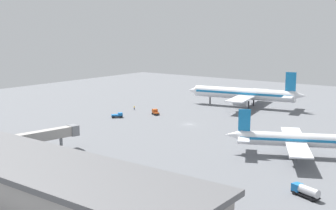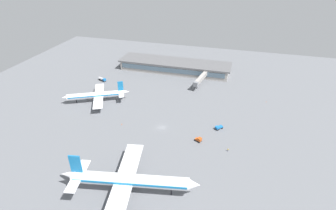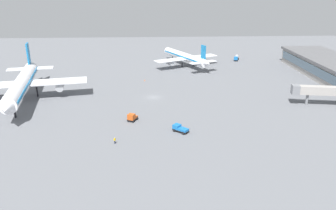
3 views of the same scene
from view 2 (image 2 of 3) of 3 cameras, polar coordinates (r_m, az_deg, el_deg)
The scene contains 11 objects.
ground at distance 142.39m, azimuth -1.44°, elevation -4.89°, with size 288.00×288.00×0.00m, color slate.
terminal_building at distance 209.91m, azimuth 1.45°, elevation 8.48°, with size 87.32×21.21×7.89m.
airplane_at_gate at distance 106.21m, azimuth -8.58°, elevation -15.84°, with size 54.45×44.17×16.64m.
airplane_taxiing at distance 170.21m, azimuth -15.27°, elevation 2.10°, with size 38.80×32.25×12.68m.
fuel_truck at distance 199.25m, azimuth -14.13°, elevation 5.48°, with size 6.57×3.99×2.50m.
pushback_tractor at distance 143.21m, azimuth 10.96°, elevation -4.82°, with size 4.33×4.56×1.90m.
baggage_tug at distance 132.80m, azimuth 6.71°, elevation -7.47°, with size 3.71×3.31×2.30m.
ground_crew_worker at distance 129.41m, azimuth 12.91°, elevation -9.49°, with size 0.52×0.52×1.67m.
jet_bridge at distance 186.44m, azimuth 7.11°, elevation 5.71°, with size 6.85×23.51×6.74m.
safety_cone_near_gate at distance 176.99m, azimuth 20.58°, elevation 0.70°, with size 0.44×0.44×0.60m, color #EA590C.
safety_cone_mid_apron at distance 146.63m, azimuth -10.04°, elevation -4.11°, with size 0.44×0.44×0.60m, color #EA590C.
Camera 2 is at (-34.94, 110.96, 82.10)m, focal length 28.02 mm.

